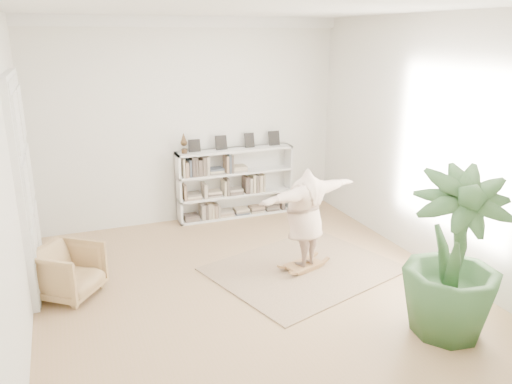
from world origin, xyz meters
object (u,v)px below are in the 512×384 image
bookshelf (235,184)px  armchair (68,271)px  person (305,215)px  rocker_board (304,265)px  houseplant (454,255)px

bookshelf → armchair: 3.70m
armchair → person: person is taller
armchair → rocker_board: (3.21, -0.46, -0.27)m
rocker_board → armchair: bearing=154.9°
houseplant → rocker_board: bearing=111.2°
rocker_board → houseplant: (0.79, -2.04, 0.90)m
houseplant → bookshelf: bearing=101.8°
armchair → rocker_board: 3.26m
bookshelf → person: (0.17, -2.55, 0.22)m
bookshelf → houseplant: size_ratio=1.14×
person → rocker_board: bearing=118.0°
bookshelf → person: size_ratio=1.24×
bookshelf → houseplant: bearing=-78.2°
armchair → bookshelf: bearing=-18.0°
bookshelf → rocker_board: (0.17, -2.55, -0.56)m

